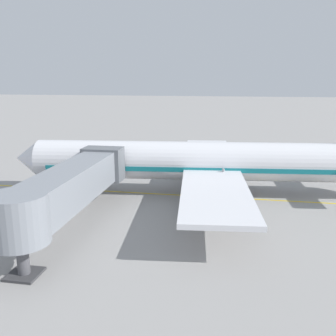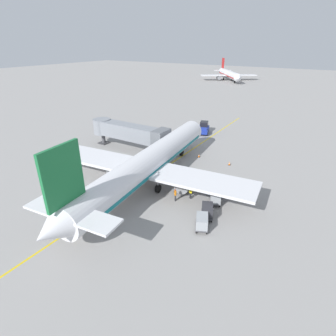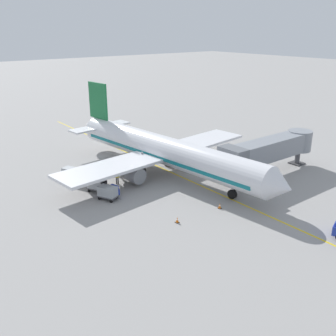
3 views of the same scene
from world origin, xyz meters
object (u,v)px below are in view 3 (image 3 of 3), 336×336
at_px(baggage_tug_lead, 109,190).
at_px(ground_crew_marshaller, 117,177).
at_px(baggage_cart_tail_end, 71,173).
at_px(baggage_cart_second_in_train, 97,184).
at_px(ground_crew_wing_walker, 134,173).
at_px(jet_bridge, 270,149).
at_px(baggage_cart_front, 108,192).
at_px(ground_crew_loader, 120,171).
at_px(safety_cone_nose_right, 177,220).
at_px(parked_airliner, 164,151).
at_px(baggage_cart_third_in_train, 81,177).
at_px(safety_cone_nose_left, 220,206).

distance_m(baggage_tug_lead, ground_crew_marshaller, 3.81).
bearing_deg(baggage_cart_tail_end, baggage_cart_second_in_train, 98.02).
bearing_deg(ground_crew_wing_walker, jet_bridge, 149.03).
relative_size(jet_bridge, baggage_cart_front, 5.60).
xyz_separation_m(ground_crew_loader, ground_crew_marshaller, (1.39, 1.49, 0.00)).
distance_m(baggage_cart_front, ground_crew_marshaller, 4.74).
bearing_deg(safety_cone_nose_right, parked_airliner, -121.91).
bearing_deg(baggage_cart_third_in_train, jet_bridge, 150.49).
relative_size(ground_crew_loader, safety_cone_nose_right, 2.86).
height_order(baggage_cart_front, ground_crew_marshaller, ground_crew_marshaller).
relative_size(jet_bridge, baggage_tug_lead, 6.04).
height_order(baggage_tug_lead, ground_crew_marshaller, ground_crew_marshaller).
height_order(baggage_cart_third_in_train, ground_crew_wing_walker, ground_crew_wing_walker).
relative_size(parked_airliner, baggage_cart_second_in_train, 12.77).
height_order(baggage_cart_second_in_train, safety_cone_nose_right, baggage_cart_second_in_train).
height_order(jet_bridge, ground_crew_marshaller, jet_bridge).
height_order(parked_airliner, ground_crew_marshaller, parked_airliner).
height_order(baggage_tug_lead, ground_crew_loader, ground_crew_loader).
xyz_separation_m(baggage_cart_front, ground_crew_wing_walker, (-5.72, -3.25, 0.00)).
bearing_deg(safety_cone_nose_left, ground_crew_loader, -75.49).
height_order(jet_bridge, baggage_tug_lead, jet_bridge).
relative_size(safety_cone_nose_left, safety_cone_nose_right, 1.00).
distance_m(baggage_tug_lead, safety_cone_nose_left, 12.93).
xyz_separation_m(parked_airliner, baggage_cart_front, (10.21, 2.82, -2.24)).
relative_size(ground_crew_wing_walker, ground_crew_marshaller, 1.00).
relative_size(parked_airliner, ground_crew_wing_walker, 22.10).
relative_size(baggage_cart_tail_end, ground_crew_loader, 1.73).
height_order(baggage_tug_lead, baggage_cart_third_in_train, baggage_tug_lead).
bearing_deg(baggage_cart_third_in_train, ground_crew_loader, 166.31).
distance_m(baggage_cart_front, ground_crew_wing_walker, 6.58).
relative_size(jet_bridge, safety_cone_nose_left, 27.76).
xyz_separation_m(baggage_tug_lead, ground_crew_wing_walker, (-5.13, -2.52, 0.24)).
distance_m(ground_crew_wing_walker, safety_cone_nose_left, 13.10).
bearing_deg(ground_crew_marshaller, safety_cone_nose_left, 111.61).
relative_size(baggage_cart_tail_end, safety_cone_nose_left, 4.96).
xyz_separation_m(jet_bridge, baggage_cart_third_in_train, (21.38, -12.10, -2.51)).
bearing_deg(baggage_cart_second_in_train, ground_crew_loader, -154.95).
xyz_separation_m(baggage_cart_tail_end, ground_crew_wing_walker, (-6.36, 5.05, 0.00)).
bearing_deg(baggage_cart_front, ground_crew_loader, -133.74).
relative_size(baggage_cart_third_in_train, ground_crew_marshaller, 1.73).
xyz_separation_m(baggage_tug_lead, safety_cone_nose_left, (-7.83, 10.28, -0.42)).
bearing_deg(safety_cone_nose_left, jet_bridge, -164.35).
bearing_deg(ground_crew_wing_walker, baggage_cart_front, 29.58).
bearing_deg(baggage_cart_tail_end, safety_cone_nose_left, 116.94).
height_order(parked_airliner, jet_bridge, parked_airliner).
bearing_deg(ground_crew_marshaller, ground_crew_wing_walker, 176.29).
height_order(ground_crew_wing_walker, safety_cone_nose_right, ground_crew_wing_walker).
height_order(parked_airliner, baggage_cart_front, parked_airliner).
bearing_deg(jet_bridge, safety_cone_nose_right, 9.92).
relative_size(baggage_cart_third_in_train, ground_crew_loader, 1.73).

